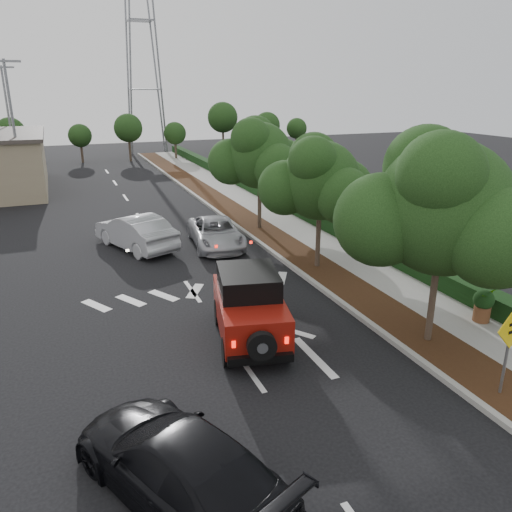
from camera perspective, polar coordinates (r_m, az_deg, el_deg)
ground at (r=13.97m, az=-0.77°, el=-13.01°), size 120.00×120.00×0.00m
curb at (r=25.77m, az=-0.82°, el=2.41°), size 0.20×70.00×0.15m
planting_strip at (r=26.13m, az=1.23°, el=2.61°), size 1.80×70.00×0.12m
sidewalk at (r=26.91m, az=4.96°, el=3.02°), size 2.00×70.00×0.12m
hedge at (r=27.46m, az=7.60°, el=3.99°), size 0.80×70.00×0.80m
transmission_tower at (r=60.41m, az=-12.12°, el=11.46°), size 7.00×4.00×28.00m
street_tree_near at (r=16.22m, az=18.96°, el=-9.31°), size 3.80×3.80×5.92m
street_tree_mid at (r=21.45m, az=6.97°, el=-1.39°), size 3.20×3.20×5.32m
street_tree_far at (r=27.04m, az=0.40°, el=3.04°), size 3.40×3.40×5.62m
light_pole_a at (r=37.88m, az=-24.92°, el=5.89°), size 2.00×0.22×9.00m
light_pole_b at (r=49.74m, az=-25.60°, el=8.53°), size 2.00×0.22×9.00m
red_jeep at (r=15.15m, az=-0.84°, el=-5.62°), size 2.66×4.41×2.16m
silver_suv_ahead at (r=24.11m, az=-4.60°, el=2.66°), size 2.73×5.03×1.34m
black_suv_oncoming at (r=10.11m, az=-8.87°, el=-22.38°), size 4.01×5.57×1.50m
silver_sedan_oncoming at (r=24.33m, az=-13.61°, el=2.71°), size 3.47×5.29×1.65m
parked_suv at (r=37.77m, az=-26.92°, el=6.70°), size 4.51×2.57×1.44m
speed_hump_sign at (r=13.57m, az=27.07°, el=-8.37°), size 1.11×0.17×2.37m
terracotta_planter at (r=17.71m, az=24.56°, el=-4.85°), size 0.66×0.66×1.14m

